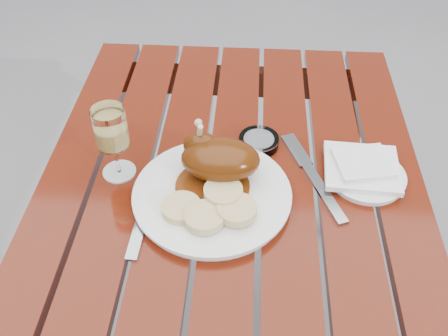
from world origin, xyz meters
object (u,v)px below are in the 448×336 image
at_px(side_plate, 366,176).
at_px(wine_glass, 114,143).
at_px(dinner_plate, 212,196).
at_px(table, 229,304).
at_px(ashtray, 259,142).

bearing_deg(side_plate, wine_glass, -178.20).
relative_size(dinner_plate, wine_glass, 1.92).
bearing_deg(side_plate, dinner_plate, -165.79).
relative_size(table, side_plate, 7.32).
relative_size(wine_glass, side_plate, 1.01).
height_order(table, side_plate, side_plate).
bearing_deg(ashtray, table, -106.80).
bearing_deg(table, dinner_plate, 162.04).
xyz_separation_m(table, wine_glass, (-0.24, 0.08, 0.46)).
relative_size(table, dinner_plate, 3.79).
distance_m(table, side_plate, 0.48).
xyz_separation_m(dinner_plate, ashtray, (0.09, 0.17, 0.00)).
bearing_deg(side_plate, ashtray, 158.35).
distance_m(table, ashtray, 0.43).
height_order(dinner_plate, side_plate, dinner_plate).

